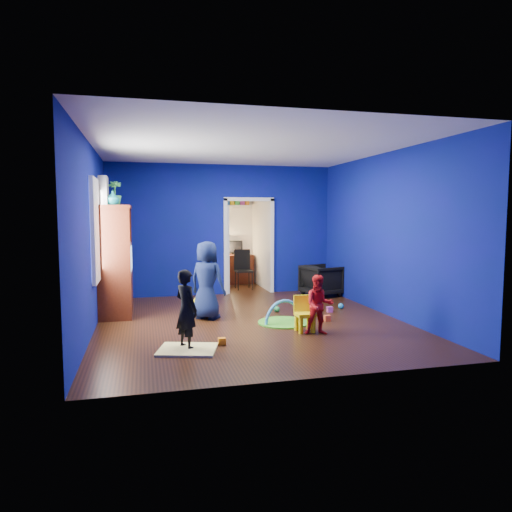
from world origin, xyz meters
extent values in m
cube|color=black|center=(0.00, 0.00, 0.00)|extent=(5.00, 5.50, 0.01)
cube|color=white|center=(0.00, 0.00, 2.90)|extent=(5.00, 5.50, 0.01)
cube|color=navy|center=(0.00, 2.75, 1.45)|extent=(5.00, 0.02, 2.90)
cube|color=navy|center=(0.00, -2.75, 1.45)|extent=(5.00, 0.02, 2.90)
cube|color=navy|center=(-2.50, 0.00, 1.45)|extent=(0.02, 5.50, 2.90)
cube|color=navy|center=(2.50, 0.00, 1.45)|extent=(0.02, 5.50, 2.90)
imported|color=black|center=(2.08, 2.01, 0.35)|extent=(0.93, 0.91, 0.69)
imported|color=black|center=(-1.19, -1.28, 0.54)|extent=(0.42, 0.47, 1.07)
imported|color=#10143A|center=(-0.68, 0.41, 0.67)|extent=(0.78, 0.75, 1.35)
imported|color=red|center=(0.81, -1.02, 0.45)|extent=(0.50, 0.42, 0.90)
imported|color=#0B545C|center=(-2.22, 0.81, 2.08)|extent=(0.30, 0.30, 0.24)
imported|color=green|center=(-2.22, 1.33, 2.18)|extent=(0.25, 0.25, 0.45)
cube|color=#391409|center=(-2.22, 1.11, 0.98)|extent=(0.58, 1.14, 1.96)
cube|color=silver|center=(-2.18, 1.11, 1.02)|extent=(0.46, 0.70, 0.54)
cube|color=#F2E07A|center=(-1.19, -1.38, 0.01)|extent=(0.89, 0.78, 0.03)
sphere|color=yellow|center=(-0.73, 0.66, 0.19)|extent=(0.38, 0.38, 0.38)
cube|color=yellow|center=(0.66, -0.82, 0.25)|extent=(0.28, 0.28, 0.50)
cylinder|color=green|center=(0.51, -0.22, 0.01)|extent=(0.85, 0.85, 0.02)
torus|color=#3F8CD8|center=(0.51, -0.22, 0.02)|extent=(0.73, 0.32, 0.76)
cube|color=white|center=(-2.48, 0.35, 1.55)|extent=(0.03, 0.95, 1.55)
cube|color=slate|center=(-2.37, 0.90, 1.25)|extent=(0.14, 0.42, 2.40)
cube|color=white|center=(0.60, 2.75, 1.05)|extent=(1.16, 0.10, 2.10)
cube|color=#3D140A|center=(0.60, 4.26, 0.38)|extent=(0.88, 0.44, 0.75)
cube|color=black|center=(0.60, 4.38, 0.95)|extent=(0.40, 0.05, 0.32)
sphere|color=#FFD88C|center=(0.32, 4.32, 0.93)|extent=(0.14, 0.14, 0.14)
cube|color=black|center=(0.60, 3.30, 0.46)|extent=(0.40, 0.40, 0.92)
cube|color=white|center=(0.60, 4.37, 2.02)|extent=(0.88, 0.24, 0.04)
cube|color=#F25228|center=(1.27, -0.26, 0.05)|extent=(0.10, 0.08, 0.10)
sphere|color=#228CC6|center=(1.92, 0.63, 0.06)|extent=(0.11, 0.11, 0.11)
cube|color=orange|center=(-0.70, -1.23, 0.05)|extent=(0.10, 0.08, 0.10)
sphere|color=green|center=(0.64, 0.64, 0.06)|extent=(0.11, 0.11, 0.11)
cube|color=#C94BAB|center=(1.59, 0.40, 0.05)|extent=(0.10, 0.08, 0.10)
camera|label=1|loc=(-1.72, -7.34, 1.81)|focal=32.00mm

